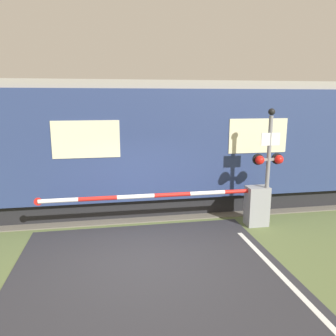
{
  "coord_description": "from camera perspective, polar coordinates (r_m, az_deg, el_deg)",
  "views": [
    {
      "loc": [
        -0.71,
        -6.67,
        3.5
      ],
      "look_at": [
        0.85,
        2.12,
        1.61
      ],
      "focal_mm": 35.0,
      "sensor_mm": 36.0,
      "label": 1
    }
  ],
  "objects": [
    {
      "name": "track_bed",
      "position": [
        11.06,
        -5.9,
        -6.44
      ],
      "size": [
        36.0,
        3.2,
        0.13
      ],
      "color": "#666056",
      "rests_on": "ground_plane"
    },
    {
      "name": "crossing_barrier",
      "position": [
        9.33,
        12.09,
        -6.13
      ],
      "size": [
        6.21,
        0.44,
        1.12
      ],
      "color": "gray",
      "rests_on": "ground_plane"
    },
    {
      "name": "signal_post",
      "position": [
        9.23,
        17.12,
        1.16
      ],
      "size": [
        0.85,
        0.26,
        3.26
      ],
      "color": "gray",
      "rests_on": "ground_plane"
    },
    {
      "name": "train",
      "position": [
        11.43,
        12.31,
        4.41
      ],
      "size": [
        18.07,
        2.82,
        4.02
      ],
      "color": "black",
      "rests_on": "ground_plane"
    },
    {
      "name": "ground_plane",
      "position": [
        7.56,
        -3.65,
        -15.66
      ],
      "size": [
        80.0,
        80.0,
        0.0
      ],
      "primitive_type": "plane",
      "color": "#5B6B3D"
    }
  ]
}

